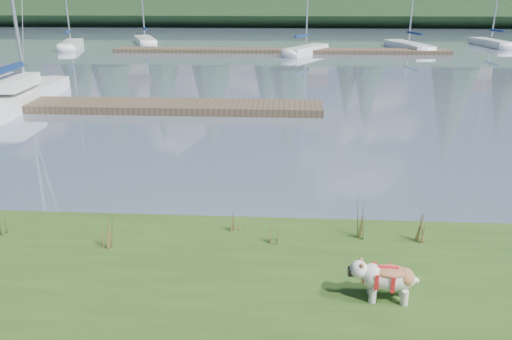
{
  "coord_description": "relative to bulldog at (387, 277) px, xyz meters",
  "views": [
    {
      "loc": [
        2.63,
        -10.02,
        4.28
      ],
      "look_at": [
        2.04,
        -0.5,
        0.93
      ],
      "focal_mm": 35.0,
      "sensor_mm": 36.0,
      "label": 1
    }
  ],
  "objects": [
    {
      "name": "sailboat_bg_2",
      "position": [
        0.26,
        33.92,
        -0.36
      ],
      "size": [
        4.07,
        6.34,
        9.89
      ],
      "rotation": [
        0.0,
        0.0,
        1.1
      ],
      "color": "white",
      "rests_on": "ground"
    },
    {
      "name": "weed_5",
      "position": [
        0.86,
        1.74,
        -0.07
      ],
      "size": [
        0.17,
        0.14,
        0.66
      ],
      "color": "#475B23",
      "rests_on": "bank"
    },
    {
      "name": "dock_far",
      "position": [
        -2.03,
        34.05,
        -0.54
      ],
      "size": [
        26.0,
        2.2,
        0.3
      ],
      "primitive_type": "cube",
      "color": "#4C3D2C",
      "rests_on": "ground"
    },
    {
      "name": "bulldog",
      "position": [
        0.0,
        0.0,
        0.0
      ],
      "size": [
        0.92,
        0.43,
        0.55
      ],
      "rotation": [
        0.0,
        0.0,
        3.08
      ],
      "color": "silver",
      "rests_on": "bank"
    },
    {
      "name": "ground",
      "position": [
        -4.03,
        34.05,
        -0.69
      ],
      "size": [
        200.0,
        200.0,
        0.0
      ],
      "primitive_type": "plane",
      "color": "slate",
      "rests_on": "ground"
    },
    {
      "name": "mud_lip",
      "position": [
        -4.03,
        2.45,
        -0.62
      ],
      "size": [
        60.0,
        0.5,
        0.14
      ],
      "primitive_type": "cube",
      "color": "#33281C",
      "rests_on": "ground"
    },
    {
      "name": "weed_1",
      "position": [
        -2.27,
        1.93,
        -0.17
      ],
      "size": [
        0.17,
        0.14,
        0.42
      ],
      "color": "#475B23",
      "rests_on": "bank"
    },
    {
      "name": "dock_near",
      "position": [
        -8.03,
        13.05,
        -0.54
      ],
      "size": [
        16.0,
        2.0,
        0.3
      ],
      "primitive_type": "cube",
      "color": "#4C3D2C",
      "rests_on": "ground"
    },
    {
      "name": "weed_4",
      "position": [
        -1.57,
        1.56,
        -0.18
      ],
      "size": [
        0.17,
        0.14,
        0.39
      ],
      "color": "#475B23",
      "rests_on": "bank"
    },
    {
      "name": "sailboat_main",
      "position": [
        -12.53,
        14.54,
        -0.27
      ],
      "size": [
        2.49,
        8.66,
        12.31
      ],
      "rotation": [
        0.0,
        0.0,
        1.67
      ],
      "color": "white",
      "rests_on": "ground"
    },
    {
      "name": "weed_2",
      "position": [
        -0.08,
        1.83,
        -0.02
      ],
      "size": [
        0.17,
        0.14,
        0.79
      ],
      "color": "#475B23",
      "rests_on": "bank"
    },
    {
      "name": "sailboat_bg_4",
      "position": [
        16.41,
        40.95,
        -0.37
      ],
      "size": [
        1.88,
        6.89,
        10.16
      ],
      "rotation": [
        0.0,
        0.0,
        1.65
      ],
      "color": "white",
      "rests_on": "ground"
    },
    {
      "name": "sailboat_bg_0",
      "position": [
        -19.99,
        37.11,
        -0.37
      ],
      "size": [
        3.13,
        6.93,
        10.03
      ],
      "rotation": [
        0.0,
        0.0,
        1.84
      ],
      "color": "white",
      "rests_on": "ground"
    },
    {
      "name": "sailboat_bg_1",
      "position": [
        -14.88,
        41.51,
        -0.37
      ],
      "size": [
        4.0,
        7.35,
        11.01
      ],
      "rotation": [
        0.0,
        0.0,
        1.94
      ],
      "color": "white",
      "rests_on": "ground"
    },
    {
      "name": "ridge",
      "position": [
        -4.03,
        77.05,
        1.81
      ],
      "size": [
        200.0,
        20.0,
        5.0
      ],
      "primitive_type": "cube",
      "color": "#1A3118",
      "rests_on": "ground"
    },
    {
      "name": "weed_0",
      "position": [
        -4.28,
        1.27,
        -0.05
      ],
      "size": [
        0.17,
        0.14,
        0.69
      ],
      "color": "#475B23",
      "rests_on": "bank"
    },
    {
      "name": "weed_3",
      "position": [
        -6.26,
        1.54,
        -0.11
      ],
      "size": [
        0.17,
        0.14,
        0.57
      ],
      "color": "#475B23",
      "rests_on": "bank"
    },
    {
      "name": "sailboat_bg_3",
      "position": [
        8.42,
        37.65,
        -0.37
      ],
      "size": [
        2.99,
        8.08,
        11.65
      ],
      "rotation": [
        0.0,
        0.0,
        1.76
      ],
      "color": "white",
      "rests_on": "ground"
    }
  ]
}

